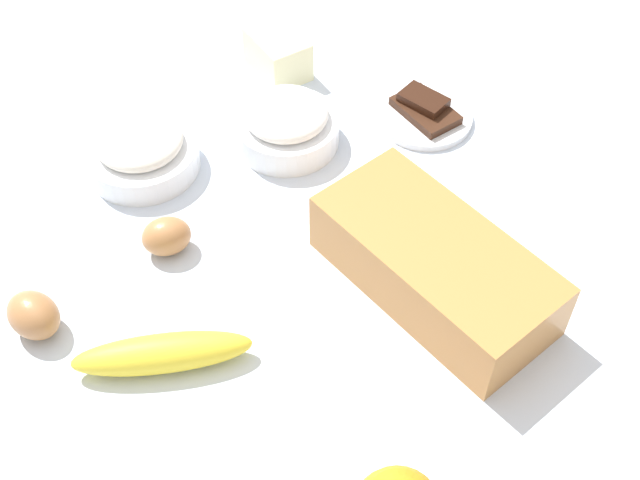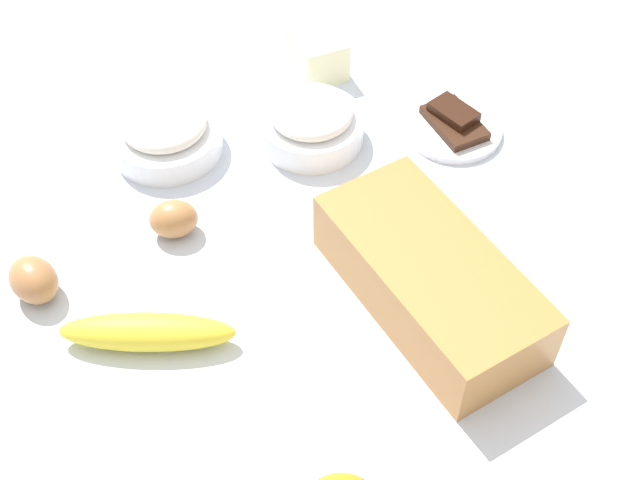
{
  "view_description": "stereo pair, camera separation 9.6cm",
  "coord_description": "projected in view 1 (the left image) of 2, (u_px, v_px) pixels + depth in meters",
  "views": [
    {
      "loc": [
        -0.43,
        0.45,
        0.77
      ],
      "look_at": [
        0.0,
        0.0,
        0.04
      ],
      "focal_mm": 47.19,
      "sensor_mm": 36.0,
      "label": 1
    },
    {
      "loc": [
        -0.5,
        0.38,
        0.77
      ],
      "look_at": [
        0.0,
        0.0,
        0.04
      ],
      "focal_mm": 47.19,
      "sensor_mm": 36.0,
      "label": 2
    }
  ],
  "objects": [
    {
      "name": "banana",
      "position": [
        162.0,
        353.0,
        0.88
      ],
      "size": [
        0.15,
        0.18,
        0.04
      ],
      "primitive_type": "ellipsoid",
      "rotation": [
        0.0,
        0.0,
        4.05
      ],
      "color": "yellow",
      "rests_on": "ground_plane"
    },
    {
      "name": "flour_bowl",
      "position": [
        141.0,
        150.0,
        1.07
      ],
      "size": [
        0.15,
        0.15,
        0.06
      ],
      "color": "white",
      "rests_on": "ground_plane"
    },
    {
      "name": "chocolate_plate",
      "position": [
        425.0,
        113.0,
        1.14
      ],
      "size": [
        0.13,
        0.13,
        0.03
      ],
      "color": "white",
      "rests_on": "ground_plane"
    },
    {
      "name": "sugar_bowl",
      "position": [
        287.0,
        124.0,
        1.1
      ],
      "size": [
        0.14,
        0.14,
        0.07
      ],
      "color": "white",
      "rests_on": "ground_plane"
    },
    {
      "name": "egg_near_butter",
      "position": [
        166.0,
        236.0,
        0.98
      ],
      "size": [
        0.07,
        0.07,
        0.05
      ],
      "primitive_type": "ellipsoid",
      "rotation": [
        0.0,
        1.57,
        1.07
      ],
      "color": "#B17848",
      "rests_on": "ground_plane"
    },
    {
      "name": "egg_beside_bowl",
      "position": [
        34.0,
        315.0,
        0.91
      ],
      "size": [
        0.07,
        0.06,
        0.05
      ],
      "primitive_type": "ellipsoid",
      "rotation": [
        0.0,
        1.57,
        0.08
      ],
      "color": "#AB7345",
      "rests_on": "ground_plane"
    },
    {
      "name": "butter_block",
      "position": [
        278.0,
        54.0,
        1.2
      ],
      "size": [
        0.1,
        0.08,
        0.06
      ],
      "primitive_type": "cube",
      "rotation": [
        0.0,
        0.0,
        -0.24
      ],
      "color": "#F4EDB2",
      "rests_on": "ground_plane"
    },
    {
      "name": "loaf_pan",
      "position": [
        435.0,
        264.0,
        0.93
      ],
      "size": [
        0.29,
        0.16,
        0.08
      ],
      "rotation": [
        0.0,
        0.0,
        -0.1
      ],
      "color": "#B77A3D",
      "rests_on": "ground_plane"
    },
    {
      "name": "ground_plane",
      "position": [
        320.0,
        267.0,
        0.99
      ],
      "size": [
        2.4,
        2.4,
        0.02
      ],
      "primitive_type": "cube",
      "color": "silver"
    }
  ]
}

